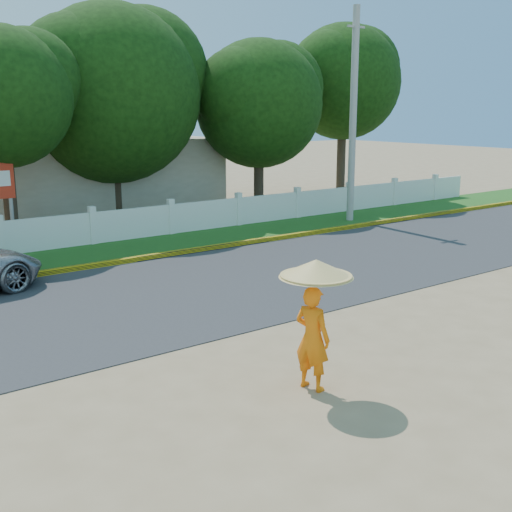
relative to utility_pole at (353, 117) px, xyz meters
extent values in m
plane|color=#9E8460|center=(-10.32, -9.42, -4.18)|extent=(120.00, 120.00, 0.00)
cube|color=#38383A|center=(-10.32, -4.92, -4.17)|extent=(60.00, 7.00, 0.02)
cube|color=#2D601E|center=(-10.32, 0.33, -4.16)|extent=(60.00, 3.50, 0.03)
cube|color=yellow|center=(-10.32, -1.37, -4.10)|extent=(40.00, 0.18, 0.16)
cube|color=silver|center=(-10.32, 1.78, -3.63)|extent=(40.00, 0.10, 1.10)
cube|color=#B7AD99|center=(-7.32, 8.58, -2.58)|extent=(10.00, 6.00, 3.20)
cylinder|color=#979795|center=(0.00, 0.00, 0.00)|extent=(0.28, 0.28, 8.35)
imported|color=orange|center=(-12.01, -11.20, -3.30)|extent=(0.56, 0.72, 1.74)
cylinder|color=#96979B|center=(-11.96, -11.20, -2.63)|extent=(0.02, 0.02, 1.13)
cone|color=tan|center=(-11.96, -11.20, -2.15)|extent=(1.19, 1.19, 0.29)
cylinder|color=gray|center=(-12.61, 2.88, -3.18)|extent=(0.12, 0.12, 2.00)
cylinder|color=#473828|center=(4.55, 5.29, -2.07)|extent=(0.44, 0.44, 4.22)
sphere|color=#1A420F|center=(4.55, 5.29, 1.60)|extent=(5.66, 5.66, 5.66)
cylinder|color=#473828|center=(-7.60, 5.75, -2.62)|extent=(0.44, 0.44, 3.11)
sphere|color=#1A420F|center=(-7.60, 5.75, 0.86)|extent=(7.01, 7.01, 7.01)
cylinder|color=#473828|center=(-12.38, 3.78, -2.39)|extent=(0.44, 0.44, 3.58)
sphere|color=#1A420F|center=(-12.38, 3.78, 0.68)|extent=(4.64, 4.64, 4.64)
cylinder|color=#473828|center=(-1.37, 4.40, -2.60)|extent=(0.44, 0.44, 3.15)
sphere|color=#1A420F|center=(-1.37, 4.40, 0.50)|extent=(5.55, 5.55, 5.55)
camera|label=1|loc=(-18.58, -18.50, 0.31)|focal=45.00mm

